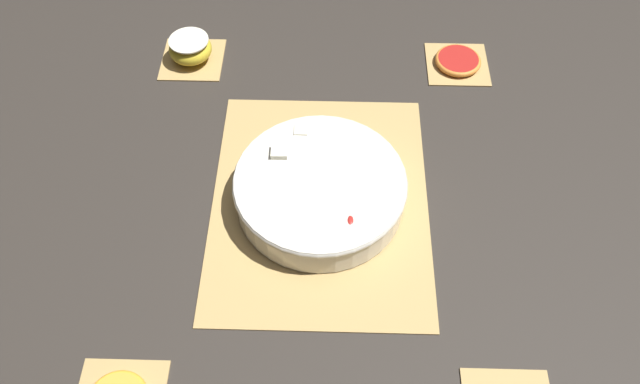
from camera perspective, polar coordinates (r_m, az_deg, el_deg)
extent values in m
plane|color=#2D2823|center=(1.09, 0.00, -0.94)|extent=(6.00, 6.00, 0.00)
cube|color=tan|center=(1.08, 0.00, -0.84)|extent=(0.48, 0.37, 0.01)
cube|color=#3D2D19|center=(1.18, 0.20, 5.58)|extent=(0.01, 0.37, 0.00)
cube|color=#3D2D19|center=(1.13, 0.11, 2.54)|extent=(0.01, 0.37, 0.00)
cube|color=#3D2D19|center=(1.08, 0.00, -0.79)|extent=(0.01, 0.37, 0.00)
cube|color=#3D2D19|center=(1.04, -0.12, -4.41)|extent=(0.01, 0.37, 0.00)
cube|color=#3D2D19|center=(1.00, -0.24, -8.34)|extent=(0.01, 0.37, 0.00)
cube|color=tan|center=(1.35, -11.57, 11.82)|extent=(0.13, 0.13, 0.01)
cube|color=#3D2D19|center=(1.37, -11.39, 12.76)|extent=(0.00, 0.12, 0.00)
cube|color=#3D2D19|center=(1.35, -11.59, 11.88)|extent=(0.00, 0.12, 0.00)
cube|color=#3D2D19|center=(1.33, -11.78, 10.96)|extent=(0.00, 0.12, 0.00)
cube|color=#3D2D19|center=(0.98, -17.56, -16.08)|extent=(0.00, 0.12, 0.00)
cube|color=tan|center=(1.35, 12.44, 11.37)|extent=(0.13, 0.13, 0.01)
cube|color=#3D2D19|center=(1.37, 12.29, 12.50)|extent=(0.00, 0.12, 0.00)
cube|color=#3D2D19|center=(1.35, 12.40, 11.79)|extent=(0.00, 0.12, 0.00)
cube|color=#3D2D19|center=(1.33, 12.51, 11.06)|extent=(0.00, 0.12, 0.00)
cube|color=#3D2D19|center=(1.32, 12.62, 10.31)|extent=(0.00, 0.12, 0.00)
cylinder|color=silver|center=(1.06, 0.00, 0.19)|extent=(0.29, 0.29, 0.06)
torus|color=silver|center=(1.04, 0.00, 0.95)|extent=(0.29, 0.29, 0.01)
cylinder|color=#F4EABC|center=(1.02, -3.47, -0.91)|extent=(0.03, 0.03, 0.01)
cylinder|color=#F4EABC|center=(1.09, -0.47, 0.92)|extent=(0.03, 0.03, 0.01)
cylinder|color=#F4EABC|center=(1.08, -5.36, 1.30)|extent=(0.03, 0.03, 0.01)
cylinder|color=#F4EABC|center=(1.05, 3.19, -0.90)|extent=(0.03, 0.03, 0.01)
cylinder|color=#F4EABC|center=(1.00, -2.24, -5.11)|extent=(0.03, 0.03, 0.01)
cylinder|color=#F4EABC|center=(1.10, -4.41, 1.93)|extent=(0.03, 0.03, 0.01)
cylinder|color=#F4EABC|center=(1.08, 3.41, 2.39)|extent=(0.02, 0.02, 0.01)
cylinder|color=#F4EABC|center=(1.04, 1.31, -0.55)|extent=(0.03, 0.03, 0.01)
cylinder|color=#F4EABC|center=(1.02, 0.73, -1.54)|extent=(0.03, 0.03, 0.01)
cube|color=#EFEACC|center=(1.02, -2.26, -1.73)|extent=(0.02, 0.02, 0.02)
cube|color=#EFEACC|center=(1.07, -3.73, 3.38)|extent=(0.03, 0.03, 0.03)
cube|color=#EFEACC|center=(1.06, -5.40, -0.71)|extent=(0.02, 0.02, 0.02)
cube|color=#EFEACC|center=(1.10, 1.32, 3.80)|extent=(0.03, 0.03, 0.03)
cube|color=#EFEACC|center=(1.08, -0.83, 2.26)|extent=(0.03, 0.03, 0.03)
cube|color=#EFEACC|center=(1.11, -1.75, 5.34)|extent=(0.02, 0.02, 0.02)
cube|color=#EFEACC|center=(1.03, -3.87, -3.17)|extent=(0.02, 0.02, 0.02)
cube|color=#EFEACC|center=(1.02, 2.21, -3.56)|extent=(0.02, 0.02, 0.02)
cube|color=#EFEACC|center=(1.03, 3.52, -2.28)|extent=(0.02, 0.02, 0.02)
cube|color=#EFEACC|center=(1.04, 5.18, -3.11)|extent=(0.03, 0.03, 0.03)
ellipsoid|color=#F9A338|center=(1.04, -2.76, 0.74)|extent=(0.04, 0.02, 0.02)
ellipsoid|color=#F9A338|center=(1.06, -0.70, 0.74)|extent=(0.03, 0.02, 0.01)
ellipsoid|color=#F9A338|center=(0.98, -0.50, -4.33)|extent=(0.03, 0.02, 0.01)
ellipsoid|color=#F9A338|center=(1.08, -2.14, 0.63)|extent=(0.03, 0.01, 0.01)
ellipsoid|color=#B2231E|center=(1.06, -6.37, 0.40)|extent=(0.02, 0.01, 0.01)
ellipsoid|color=#B2231E|center=(1.06, 3.36, 1.10)|extent=(0.03, 0.02, 0.01)
ellipsoid|color=#F9A338|center=(1.07, 6.14, 1.42)|extent=(0.03, 0.01, 0.01)
ellipsoid|color=#B2231E|center=(0.99, 2.79, -2.75)|extent=(0.03, 0.02, 0.01)
ellipsoid|color=#B2231E|center=(1.09, 1.79, 2.36)|extent=(0.03, 0.02, 0.01)
ellipsoid|color=gold|center=(1.33, -11.77, 12.68)|extent=(0.09, 0.09, 0.05)
cylinder|color=#EFEACC|center=(1.32, -11.93, 13.41)|extent=(0.08, 0.08, 0.00)
cylinder|color=#B2231E|center=(1.34, 12.51, 11.66)|extent=(0.08, 0.08, 0.01)
torus|color=orange|center=(1.34, 12.51, 11.66)|extent=(0.09, 0.09, 0.01)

